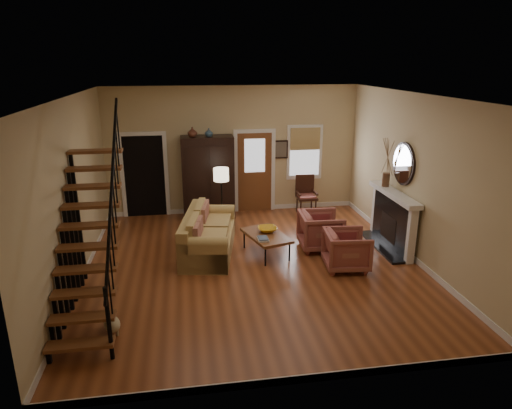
{
  "coord_description": "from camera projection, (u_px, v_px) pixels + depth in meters",
  "views": [
    {
      "loc": [
        -1.26,
        -8.16,
        3.92
      ],
      "look_at": [
        0.1,
        0.4,
        1.15
      ],
      "focal_mm": 32.0,
      "sensor_mm": 36.0,
      "label": 1
    }
  ],
  "objects": [
    {
      "name": "armchair_right",
      "position": [
        321.0,
        231.0,
        9.79
      ],
      "size": [
        0.93,
        0.91,
        0.81
      ],
      "primitive_type": "imported",
      "rotation": [
        0.0,
        0.0,
        1.52
      ],
      "color": "maroon",
      "rests_on": "ground"
    },
    {
      "name": "coffee_table",
      "position": [
        266.0,
        244.0,
        9.54
      ],
      "size": [
        0.99,
        1.32,
        0.45
      ],
      "primitive_type": null,
      "rotation": [
        0.0,
        0.0,
        0.29
      ],
      "color": "brown",
      "rests_on": "ground"
    },
    {
      "name": "fireplace",
      "position": [
        395.0,
        215.0,
        9.77
      ],
      "size": [
        0.33,
        1.95,
        2.3
      ],
      "color": "black",
      "rests_on": "ground"
    },
    {
      "name": "floor_lamp",
      "position": [
        222.0,
        200.0,
        10.63
      ],
      "size": [
        0.46,
        0.46,
        1.54
      ],
      "primitive_type": null,
      "rotation": [
        0.0,
        0.0,
        -0.38
      ],
      "color": "black",
      "rests_on": "ground"
    },
    {
      "name": "armchair_left",
      "position": [
        347.0,
        250.0,
        8.85
      ],
      "size": [
        0.92,
        0.9,
        0.76
      ],
      "primitive_type": "imported",
      "rotation": [
        0.0,
        0.0,
        1.47
      ],
      "color": "maroon",
      "rests_on": "ground"
    },
    {
      "name": "vase_a",
      "position": [
        192.0,
        132.0,
        11.09
      ],
      "size": [
        0.24,
        0.24,
        0.25
      ],
      "primitive_type": "imported",
      "color": "#4C2619",
      "rests_on": "armoire"
    },
    {
      "name": "staircase",
      "position": [
        87.0,
        219.0,
        6.93
      ],
      "size": [
        0.94,
        2.8,
        3.2
      ],
      "primitive_type": null,
      "color": "brown",
      "rests_on": "ground"
    },
    {
      "name": "bowl",
      "position": [
        267.0,
        229.0,
        9.6
      ],
      "size": [
        0.4,
        0.4,
        0.1
      ],
      "primitive_type": "imported",
      "color": "gold",
      "rests_on": "coffee_table"
    },
    {
      "name": "dog",
      "position": [
        112.0,
        325.0,
        6.78
      ],
      "size": [
        0.35,
        0.45,
        0.28
      ],
      "primitive_type": null,
      "rotation": [
        0.0,
        0.0,
        0.36
      ],
      "color": "#C2B285",
      "rests_on": "ground"
    },
    {
      "name": "armoire",
      "position": [
        208.0,
        177.0,
        11.59
      ],
      "size": [
        1.3,
        0.6,
        2.1
      ],
      "primitive_type": null,
      "color": "black",
      "rests_on": "ground"
    },
    {
      "name": "vase_b",
      "position": [
        209.0,
        132.0,
        11.16
      ],
      "size": [
        0.2,
        0.2,
        0.21
      ],
      "primitive_type": "imported",
      "color": "#334C60",
      "rests_on": "armoire"
    },
    {
      "name": "side_chair",
      "position": [
        307.0,
        195.0,
        11.95
      ],
      "size": [
        0.54,
        0.54,
        1.02
      ],
      "primitive_type": null,
      "color": "#381C11",
      "rests_on": "ground"
    },
    {
      "name": "books",
      "position": [
        263.0,
        239.0,
        9.16
      ],
      "size": [
        0.21,
        0.29,
        0.05
      ],
      "primitive_type": null,
      "color": "beige",
      "rests_on": "coffee_table"
    },
    {
      "name": "sofa",
      "position": [
        209.0,
        233.0,
        9.6
      ],
      "size": [
        1.34,
        2.37,
        0.83
      ],
      "primitive_type": null,
      "rotation": [
        0.0,
        0.0,
        -0.17
      ],
      "color": "tan",
      "rests_on": "ground"
    },
    {
      "name": "room",
      "position": [
        224.0,
        172.0,
        10.19
      ],
      "size": [
        7.0,
        7.33,
        3.3
      ],
      "color": "brown",
      "rests_on": "ground"
    }
  ]
}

